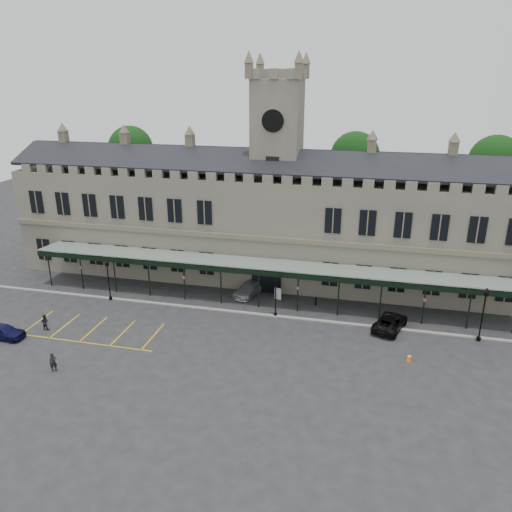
% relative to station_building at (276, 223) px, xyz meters
% --- Properties ---
extents(ground, '(140.00, 140.00, 0.00)m').
position_rel_station_building_xyz_m(ground, '(0.00, -15.91, -6.47)').
color(ground, '#262629').
extents(station_building, '(60.00, 10.36, 17.30)m').
position_rel_station_building_xyz_m(station_building, '(0.00, 0.00, 0.00)').
color(station_building, '#625E52').
rests_on(station_building, ground).
extents(clock_tower, '(5.60, 5.60, 24.80)m').
position_rel_station_building_xyz_m(clock_tower, '(0.00, 0.09, 6.64)').
color(clock_tower, '#625E52').
rests_on(clock_tower, ground).
extents(canopy, '(50.00, 4.10, 4.30)m').
position_rel_station_building_xyz_m(canopy, '(0.00, -8.45, -4.06)').
color(canopy, '#8C9E93').
rests_on(canopy, ground).
extents(kerb, '(60.00, 0.40, 0.12)m').
position_rel_station_building_xyz_m(kerb, '(0.00, -10.41, -6.41)').
color(kerb, gray).
rests_on(kerb, ground).
extents(parking_markings, '(16.00, 6.00, 0.01)m').
position_rel_station_building_xyz_m(parking_markings, '(-14.00, -17.41, -6.47)').
color(parking_markings, gold).
rests_on(parking_markings, ground).
extents(tree_behind_left, '(6.00, 6.00, 16.00)m').
position_rel_station_building_xyz_m(tree_behind_left, '(-22.00, 9.09, 6.35)').
color(tree_behind_left, '#332314').
rests_on(tree_behind_left, ground).
extents(tree_behind_mid, '(6.00, 6.00, 16.00)m').
position_rel_station_building_xyz_m(tree_behind_mid, '(8.00, 9.09, 6.35)').
color(tree_behind_mid, '#332314').
rests_on(tree_behind_mid, ground).
extents(tree_behind_right, '(6.00, 6.00, 16.00)m').
position_rel_station_building_xyz_m(tree_behind_right, '(24.00, 9.09, 6.35)').
color(tree_behind_right, '#332314').
rests_on(tree_behind_right, ground).
extents(lamp_post_left, '(0.43, 0.43, 4.52)m').
position_rel_station_building_xyz_m(lamp_post_left, '(-15.67, -10.59, -3.79)').
color(lamp_post_left, black).
rests_on(lamp_post_left, ground).
extents(lamp_post_mid, '(0.43, 0.43, 4.53)m').
position_rel_station_building_xyz_m(lamp_post_mid, '(2.06, -10.31, -3.78)').
color(lamp_post_mid, black).
rests_on(lamp_post_mid, ground).
extents(lamp_post_right, '(0.49, 0.49, 5.17)m').
position_rel_station_building_xyz_m(lamp_post_right, '(20.72, -10.85, -3.40)').
color(lamp_post_right, black).
rests_on(lamp_post_right, ground).
extents(traffic_cone, '(0.41, 0.41, 0.66)m').
position_rel_station_building_xyz_m(traffic_cone, '(14.48, -15.80, -6.14)').
color(traffic_cone, '#FF6308').
rests_on(traffic_cone, ground).
extents(sign_board, '(0.74, 0.24, 1.30)m').
position_rel_station_building_xyz_m(sign_board, '(1.56, -6.42, -5.84)').
color(sign_board, black).
rests_on(sign_board, ground).
extents(bollard_left, '(0.17, 0.17, 0.95)m').
position_rel_station_building_xyz_m(bollard_left, '(-1.52, -5.83, -5.99)').
color(bollard_left, black).
rests_on(bollard_left, ground).
extents(bollard_right, '(0.16, 0.16, 0.92)m').
position_rel_station_building_xyz_m(bollard_right, '(5.64, -6.97, -6.01)').
color(bollard_right, black).
rests_on(bollard_right, ground).
extents(car_left_a, '(4.02, 1.62, 1.37)m').
position_rel_station_building_xyz_m(car_left_a, '(-21.00, -20.26, -5.78)').
color(car_left_a, '#0C0C35').
rests_on(car_left_a, ground).
extents(car_taxi, '(3.09, 5.01, 1.36)m').
position_rel_station_building_xyz_m(car_taxi, '(-1.71, -5.91, -5.79)').
color(car_taxi, '#9DA0A5').
rests_on(car_taxi, ground).
extents(car_van, '(3.74, 5.38, 1.36)m').
position_rel_station_building_xyz_m(car_van, '(13.00, -10.39, -5.79)').
color(car_van, black).
rests_on(car_van, ground).
extents(person_a, '(0.69, 0.68, 1.60)m').
position_rel_station_building_xyz_m(person_a, '(-13.37, -23.92, -5.67)').
color(person_a, black).
rests_on(person_a, ground).
extents(person_b, '(0.76, 0.60, 1.54)m').
position_rel_station_building_xyz_m(person_b, '(-18.30, -17.95, -5.70)').
color(person_b, black).
rests_on(person_b, ground).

